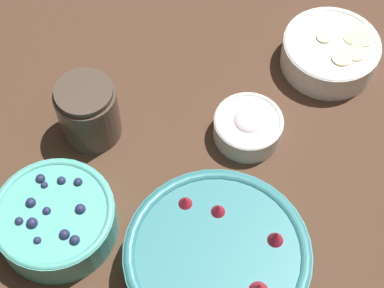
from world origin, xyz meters
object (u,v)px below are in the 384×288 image
bowl_cream (248,126)px  bowl_strawberries (217,260)px  jar_chocolate (89,113)px  bowl_bananas (331,51)px  bowl_blueberries (56,218)px

bowl_cream → bowl_strawberries: bearing=91.8°
bowl_strawberries → bowl_cream: bearing=-88.2°
bowl_strawberries → jar_chocolate: bearing=-35.8°
bowl_bananas → jar_chocolate: jar_chocolate is taller
bowl_strawberries → bowl_bananas: bearing=-102.9°
bowl_cream → jar_chocolate: 0.25m
jar_chocolate → bowl_strawberries: bearing=144.2°
bowl_strawberries → jar_chocolate: size_ratio=2.36×
bowl_strawberries → bowl_bananas: size_ratio=1.56×
bowl_strawberries → jar_chocolate: 0.30m
bowl_cream → bowl_bananas: bearing=-119.7°
bowl_bananas → jar_chocolate: size_ratio=1.52×
bowl_bananas → bowl_cream: bearing=60.3°
bowl_bananas → bowl_cream: 0.20m
bowl_strawberries → bowl_blueberries: bearing=-1.0°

